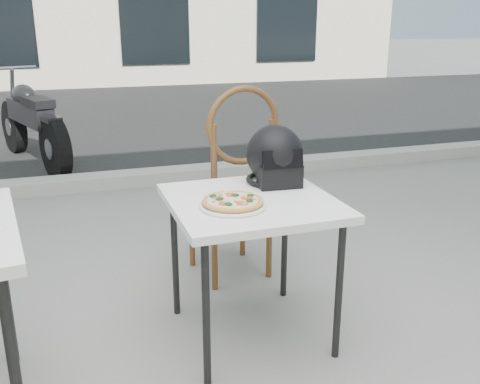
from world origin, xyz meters
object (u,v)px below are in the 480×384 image
object	(u,v)px
pizza	(233,201)
cafe_chair_main	(235,174)
cafe_table_main	(251,212)
motorcycle	(31,124)
helmet	(275,158)
plate	(233,205)

from	to	relation	value
pizza	cafe_chair_main	distance (m)	0.74
cafe_table_main	motorcycle	distance (m)	3.99
helmet	cafe_chair_main	distance (m)	0.46
motorcycle	cafe_chair_main	bearing A→B (deg)	-87.96
cafe_chair_main	motorcycle	distance (m)	3.45
plate	cafe_chair_main	world-z (taller)	cafe_chair_main
pizza	plate	bearing A→B (deg)	-115.93
plate	pizza	size ratio (longest dim) A/B	1.09
cafe_table_main	cafe_chair_main	xyz separation A→B (m)	(0.12, 0.61, 0.00)
cafe_chair_main	cafe_table_main	bearing A→B (deg)	71.14
cafe_table_main	plate	distance (m)	0.16
helmet	motorcycle	xyz separation A→B (m)	(-1.31, 3.62, -0.39)
helmet	cafe_chair_main	bearing A→B (deg)	104.61
cafe_table_main	pizza	xyz separation A→B (m)	(-0.12, -0.09, 0.09)
plate	helmet	xyz separation A→B (m)	(0.31, 0.29, 0.12)
plate	cafe_chair_main	distance (m)	0.74
plate	cafe_chair_main	bearing A→B (deg)	71.39
pizza	helmet	xyz separation A→B (m)	(0.31, 0.29, 0.10)
cafe_chair_main	helmet	bearing A→B (deg)	92.47
plate	pizza	world-z (taller)	pizza
cafe_chair_main	motorcycle	size ratio (longest dim) A/B	0.59
plate	cafe_chair_main	size ratio (longest dim) A/B	0.29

